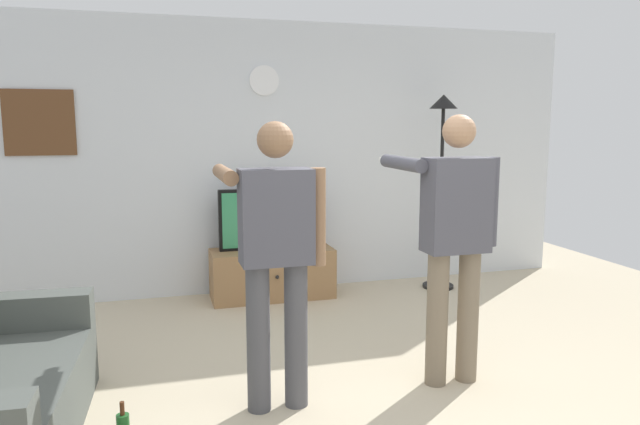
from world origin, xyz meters
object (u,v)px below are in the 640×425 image
object	(u,v)px
floor_lamp	(442,151)
wall_clock	(264,81)
television	(271,219)
person_standing_nearer_lamp	(276,249)
framed_picture	(40,123)
tv_stand	(272,273)
person_standing_nearer_couch	(454,234)

from	to	relation	value
floor_lamp	wall_clock	bearing A→B (deg)	166.59
television	floor_lamp	size ratio (longest dim) A/B	0.51
wall_clock	person_standing_nearer_lamp	distance (m)	2.81
framed_picture	television	bearing A→B (deg)	-6.91
tv_stand	person_standing_nearer_couch	bearing A→B (deg)	-71.02
floor_lamp	person_standing_nearer_lamp	distance (m)	3.06
person_standing_nearer_lamp	floor_lamp	bearing A→B (deg)	44.33
wall_clock	person_standing_nearer_couch	xyz separation A→B (m)	(0.76, -2.49, -1.12)
tv_stand	framed_picture	xyz separation A→B (m)	(-2.05, 0.30, 1.47)
person_standing_nearer_lamp	television	bearing A→B (deg)	79.48
wall_clock	floor_lamp	world-z (taller)	wall_clock
framed_picture	person_standing_nearer_lamp	world-z (taller)	framed_picture
wall_clock	tv_stand	bearing A→B (deg)	-90.00
wall_clock	person_standing_nearer_lamp	size ratio (longest dim) A/B	0.17
television	person_standing_nearer_couch	xyz separation A→B (m)	(0.76, -2.25, 0.22)
wall_clock	framed_picture	world-z (taller)	wall_clock
television	person_standing_nearer_lamp	world-z (taller)	person_standing_nearer_lamp
floor_lamp	person_standing_nearer_lamp	size ratio (longest dim) A/B	1.16
television	person_standing_nearer_lamp	size ratio (longest dim) A/B	0.59
tv_stand	person_standing_nearer_couch	size ratio (longest dim) A/B	0.67
floor_lamp	person_standing_nearer_couch	xyz separation A→B (m)	(-0.98, -2.08, -0.42)
television	wall_clock	xyz separation A→B (m)	(0.00, 0.24, 1.34)
framed_picture	person_standing_nearer_lamp	bearing A→B (deg)	-57.31
tv_stand	wall_clock	size ratio (longest dim) A/B	4.06
tv_stand	person_standing_nearer_lamp	size ratio (longest dim) A/B	0.69
tv_stand	person_standing_nearer_lamp	bearing A→B (deg)	-100.73
television	framed_picture	xyz separation A→B (m)	(-2.05, 0.25, 0.93)
wall_clock	person_standing_nearer_lamp	xyz separation A→B (m)	(-0.42, -2.53, -1.14)
wall_clock	person_standing_nearer_couch	world-z (taller)	wall_clock
framed_picture	person_standing_nearer_couch	xyz separation A→B (m)	(2.81, -2.50, -0.71)
wall_clock	framed_picture	size ratio (longest dim) A/B	0.49
tv_stand	floor_lamp	world-z (taller)	floor_lamp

